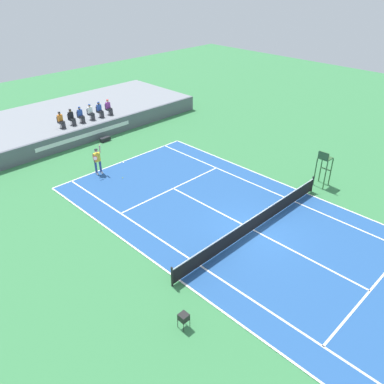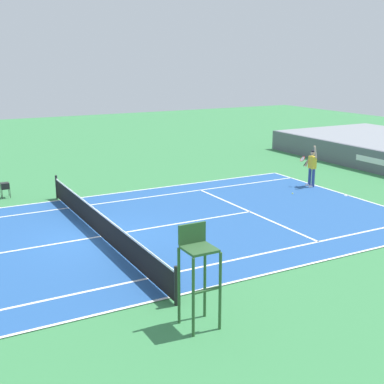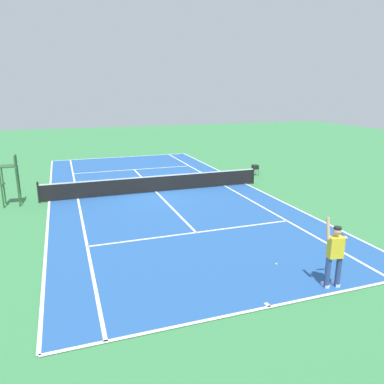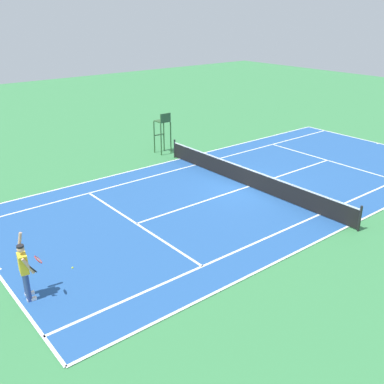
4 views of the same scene
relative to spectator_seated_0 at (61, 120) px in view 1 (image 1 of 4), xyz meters
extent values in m
plane|color=#387F47|center=(1.16, -18.02, -1.89)|extent=(80.00, 80.00, 0.00)
cube|color=#235193|center=(1.16, -18.02, -1.88)|extent=(10.98, 23.78, 0.02)
cube|color=white|center=(1.16, -6.13, -1.87)|extent=(10.98, 0.10, 0.01)
cube|color=white|center=(-4.33, -18.02, -1.87)|extent=(0.10, 23.78, 0.01)
cube|color=white|center=(6.65, -18.02, -1.87)|extent=(0.10, 23.78, 0.01)
cube|color=white|center=(-2.95, -18.02, -1.87)|extent=(0.10, 23.78, 0.01)
cube|color=white|center=(5.27, -18.02, -1.87)|extent=(0.10, 23.78, 0.01)
cube|color=white|center=(1.16, -11.62, -1.87)|extent=(8.22, 0.10, 0.01)
cube|color=white|center=(1.16, -24.42, -1.87)|extent=(8.22, 0.10, 0.01)
cube|color=white|center=(1.16, -18.02, -1.87)|extent=(0.10, 12.80, 0.01)
cube|color=white|center=(1.16, -6.23, -1.87)|extent=(0.10, 0.20, 0.01)
cylinder|color=black|center=(-4.78, -18.02, -1.36)|extent=(0.10, 0.10, 1.07)
cylinder|color=black|center=(7.10, -18.02, -1.36)|extent=(0.10, 0.10, 1.07)
cube|color=black|center=(1.16, -18.02, -1.41)|extent=(11.78, 0.02, 0.84)
cube|color=white|center=(1.16, -18.02, -0.99)|extent=(11.78, 0.03, 0.06)
cube|color=#565B66|center=(1.16, -1.27, -1.25)|extent=(24.02, 0.24, 1.28)
cube|color=silver|center=(1.16, -1.39, -1.19)|extent=(8.41, 0.01, 0.32)
cube|color=gray|center=(1.16, 3.19, -1.25)|extent=(24.02, 8.67, 1.28)
cube|color=#474C56|center=(0.00, 0.02, -0.20)|extent=(0.44, 0.44, 0.06)
cube|color=#474C56|center=(0.00, 0.22, 0.05)|extent=(0.44, 0.06, 0.44)
cylinder|color=#4C4C51|center=(0.18, -0.13, -0.42)|extent=(0.04, 0.04, 0.38)
cylinder|color=#4C4C51|center=(-0.18, -0.13, -0.42)|extent=(0.04, 0.04, 0.38)
cube|color=#2D2D33|center=(0.00, -0.08, -0.12)|extent=(0.34, 0.44, 0.16)
cube|color=#2D2D33|center=(0.00, -0.28, -0.39)|extent=(0.30, 0.14, 0.44)
cube|color=orange|center=(0.00, 0.08, 0.17)|extent=(0.36, 0.22, 0.52)
sphere|color=brown|center=(0.00, 0.08, 0.54)|extent=(0.20, 0.20, 0.20)
cylinder|color=black|center=(0.00, 0.08, 0.63)|extent=(0.19, 0.19, 0.05)
cube|color=#474C56|center=(0.93, 0.02, -0.20)|extent=(0.44, 0.44, 0.06)
cube|color=#474C56|center=(0.93, 0.22, 0.05)|extent=(0.44, 0.06, 0.44)
cylinder|color=#4C4C51|center=(1.11, -0.13, -0.42)|extent=(0.04, 0.04, 0.38)
cylinder|color=#4C4C51|center=(0.75, -0.13, -0.42)|extent=(0.04, 0.04, 0.38)
cube|color=#2D2D33|center=(0.93, -0.08, -0.12)|extent=(0.34, 0.44, 0.16)
cube|color=#2D2D33|center=(0.93, -0.28, -0.39)|extent=(0.30, 0.14, 0.44)
cube|color=black|center=(0.93, 0.08, 0.17)|extent=(0.36, 0.22, 0.52)
sphere|color=brown|center=(0.93, 0.08, 0.54)|extent=(0.20, 0.20, 0.20)
cylinder|color=black|center=(0.93, 0.08, 0.63)|extent=(0.19, 0.19, 0.05)
cube|color=#474C56|center=(1.75, 0.02, -0.20)|extent=(0.44, 0.44, 0.06)
cube|color=#474C56|center=(1.75, 0.22, 0.05)|extent=(0.44, 0.06, 0.44)
cylinder|color=#4C4C51|center=(1.93, -0.13, -0.42)|extent=(0.04, 0.04, 0.38)
cylinder|color=#4C4C51|center=(1.57, -0.13, -0.42)|extent=(0.04, 0.04, 0.38)
cube|color=#2D2D33|center=(1.75, -0.08, -0.12)|extent=(0.34, 0.44, 0.16)
cube|color=#2D2D33|center=(1.75, -0.28, -0.39)|extent=(0.30, 0.14, 0.44)
cube|color=#2D4CA8|center=(1.75, 0.08, 0.17)|extent=(0.36, 0.22, 0.52)
sphere|color=#A37556|center=(1.75, 0.08, 0.54)|extent=(0.20, 0.20, 0.20)
cylinder|color=#2D4CA8|center=(1.75, 0.08, 0.63)|extent=(0.19, 0.19, 0.05)
cube|color=#474C56|center=(2.68, 0.02, -0.20)|extent=(0.44, 0.44, 0.06)
cube|color=#474C56|center=(2.68, 0.22, 0.05)|extent=(0.44, 0.06, 0.44)
cylinder|color=#4C4C51|center=(2.86, -0.13, -0.42)|extent=(0.04, 0.04, 0.38)
cylinder|color=#4C4C51|center=(2.51, -0.13, -0.42)|extent=(0.04, 0.04, 0.38)
cube|color=#2D2D33|center=(2.68, -0.08, -0.12)|extent=(0.34, 0.44, 0.16)
cube|color=#2D2D33|center=(2.68, -0.28, -0.39)|extent=(0.30, 0.14, 0.44)
cube|color=white|center=(2.68, 0.08, 0.17)|extent=(0.36, 0.22, 0.52)
sphere|color=#A37556|center=(2.68, 0.08, 0.54)|extent=(0.20, 0.20, 0.20)
cylinder|color=#2D4CA8|center=(2.68, 0.08, 0.63)|extent=(0.19, 0.19, 0.05)
cube|color=#474C56|center=(3.56, 0.02, -0.20)|extent=(0.44, 0.44, 0.06)
cube|color=#474C56|center=(3.56, 0.22, 0.05)|extent=(0.44, 0.06, 0.44)
cylinder|color=#4C4C51|center=(3.73, -0.13, -0.42)|extent=(0.04, 0.04, 0.38)
cylinder|color=#4C4C51|center=(3.38, -0.13, -0.42)|extent=(0.04, 0.04, 0.38)
cube|color=#2D2D33|center=(3.56, -0.08, -0.12)|extent=(0.34, 0.44, 0.16)
cube|color=#2D2D33|center=(3.56, -0.28, -0.39)|extent=(0.30, 0.14, 0.44)
cube|color=#2D4CA8|center=(3.56, 0.08, 0.17)|extent=(0.36, 0.22, 0.52)
sphere|color=brown|center=(3.56, 0.08, 0.54)|extent=(0.20, 0.20, 0.20)
cylinder|color=#2D4CA8|center=(3.56, 0.08, 0.63)|extent=(0.19, 0.19, 0.05)
cube|color=#474C56|center=(4.45, 0.02, -0.20)|extent=(0.44, 0.44, 0.06)
cube|color=#474C56|center=(4.45, 0.22, 0.05)|extent=(0.44, 0.06, 0.44)
cylinder|color=#4C4C51|center=(4.63, -0.13, -0.42)|extent=(0.04, 0.04, 0.38)
cylinder|color=#4C4C51|center=(4.27, -0.13, -0.42)|extent=(0.04, 0.04, 0.38)
cube|color=#2D2D33|center=(4.45, -0.08, -0.12)|extent=(0.34, 0.44, 0.16)
cube|color=#2D2D33|center=(4.45, -0.28, -0.39)|extent=(0.30, 0.14, 0.44)
cube|color=purple|center=(4.45, 0.08, 0.17)|extent=(0.36, 0.22, 0.52)
sphere|color=beige|center=(4.45, 0.08, 0.54)|extent=(0.20, 0.20, 0.20)
cylinder|color=red|center=(4.45, 0.08, 0.63)|extent=(0.19, 0.19, 0.05)
cylinder|color=navy|center=(-0.86, -6.48, -1.43)|extent=(0.15, 0.15, 0.92)
cylinder|color=navy|center=(-1.18, -6.42, -1.43)|extent=(0.15, 0.15, 0.92)
cube|color=white|center=(-0.87, -6.54, -1.84)|extent=(0.17, 0.30, 0.10)
cube|color=white|center=(-1.19, -6.48, -1.84)|extent=(0.17, 0.30, 0.10)
cube|color=yellow|center=(-1.02, -6.45, -0.67)|extent=(0.44, 0.31, 0.60)
sphere|color=tan|center=(-1.02, -6.45, -0.20)|extent=(0.22, 0.22, 0.22)
cylinder|color=black|center=(-1.02, -6.45, -0.11)|extent=(0.21, 0.21, 0.06)
cylinder|color=tan|center=(-0.77, -6.52, -0.11)|extent=(0.13, 0.23, 0.61)
cylinder|color=tan|center=(-1.29, -6.50, -0.65)|extent=(0.15, 0.34, 0.56)
cylinder|color=black|center=(-1.35, -6.61, -0.78)|extent=(0.07, 0.19, 0.25)
torus|color=red|center=(-1.35, -6.79, -0.52)|extent=(0.33, 0.24, 0.26)
cylinder|color=silver|center=(-1.35, -6.79, -0.52)|extent=(0.29, 0.20, 0.22)
sphere|color=#D1E533|center=(-0.31, -8.18, -1.86)|extent=(0.07, 0.07, 0.07)
cylinder|color=#2D562D|center=(8.65, -17.67, -0.94)|extent=(0.07, 0.07, 1.90)
cylinder|color=#2D562D|center=(8.65, -18.37, -0.94)|extent=(0.07, 0.07, 1.90)
cylinder|color=#2D562D|center=(7.95, -17.67, -0.94)|extent=(0.07, 0.07, 1.90)
cylinder|color=#2D562D|center=(7.95, -18.37, -0.94)|extent=(0.07, 0.07, 1.90)
cube|color=#2D562D|center=(8.30, -18.02, 0.04)|extent=(0.70, 0.70, 0.06)
cube|color=#2D562D|center=(7.95, -18.02, 0.31)|extent=(0.06, 0.70, 0.48)
cube|color=#2D562D|center=(8.61, -18.02, -0.85)|extent=(0.10, 0.70, 0.04)
cube|color=black|center=(2.51, -2.01, -1.73)|extent=(0.84, 0.33, 0.32)
cylinder|color=black|center=(2.09, -2.02, -1.73)|extent=(0.06, 0.32, 0.32)
cylinder|color=black|center=(2.93, -2.01, -1.73)|extent=(0.06, 0.32, 0.32)
cube|color=black|center=(-6.01, -20.04, -1.33)|extent=(0.36, 0.36, 0.28)
cylinder|color=black|center=(-6.18, -20.21, -1.68)|extent=(0.02, 0.02, 0.42)
cylinder|color=black|center=(-5.84, -20.21, -1.68)|extent=(0.02, 0.02, 0.42)
cylinder|color=black|center=(-6.18, -19.87, -1.68)|extent=(0.02, 0.02, 0.42)
cylinder|color=black|center=(-5.84, -19.87, -1.68)|extent=(0.02, 0.02, 0.42)
ellipsoid|color=#D1E533|center=(-6.01, -20.04, -1.25)|extent=(0.30, 0.30, 0.12)
camera|label=1|loc=(-13.34, -27.85, 10.60)|focal=36.66mm
camera|label=2|loc=(17.89, -23.43, 4.22)|focal=48.32mm
camera|label=3|loc=(5.81, 1.13, 3.45)|focal=34.81mm
camera|label=4|loc=(-12.70, -3.28, 6.15)|focal=41.64mm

